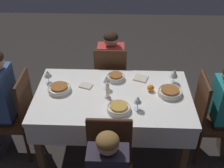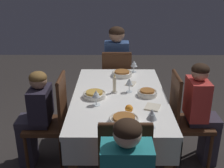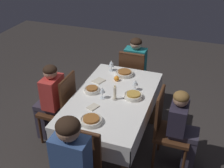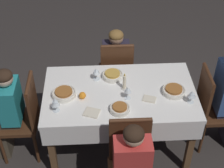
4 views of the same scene
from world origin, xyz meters
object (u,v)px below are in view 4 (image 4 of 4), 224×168
at_px(bowl_south, 120,108).
at_px(napkin_spare_side, 92,113).
at_px(bowl_west, 64,93).
at_px(bowl_north, 112,75).
at_px(wine_glass_north, 96,72).
at_px(candle_centerpiece, 124,83).
at_px(chair_east, 212,106).
at_px(chair_north, 116,71).
at_px(orange_fruit, 82,95).
at_px(bowl_east, 174,90).
at_px(chair_west, 24,116).
at_px(napkin_red_folded, 149,99).
at_px(wine_glass_south, 128,90).
at_px(chair_south, 130,163).
at_px(dining_table, 120,99).
at_px(wine_glass_east, 192,94).
at_px(wine_glass_west, 55,102).
at_px(person_child_teal, 6,111).

relative_size(bowl_south, napkin_spare_side, 1.10).
bearing_deg(bowl_west, bowl_north, 28.08).
bearing_deg(bowl_south, napkin_spare_side, -176.02).
distance_m(wine_glass_north, candle_centerpiece, 0.31).
distance_m(chair_east, chair_north, 1.12).
bearing_deg(orange_fruit, chair_east, 3.74).
bearing_deg(bowl_west, bowl_east, -0.85).
xyz_separation_m(wine_glass_north, napkin_spare_side, (-0.05, -0.47, -0.09)).
height_order(chair_west, napkin_red_folded, chair_west).
bearing_deg(wine_glass_south, chair_south, -91.73).
bearing_deg(napkin_red_folded, dining_table, 155.12).
xyz_separation_m(wine_glass_east, orange_fruit, (-0.99, 0.11, -0.06)).
bearing_deg(wine_glass_south, bowl_east, 7.13).
bearing_deg(candle_centerpiece, wine_glass_east, -20.58).
bearing_deg(napkin_red_folded, wine_glass_east, -8.49).
xyz_separation_m(chair_south, bowl_east, (0.46, 0.60, 0.28)).
height_order(wine_glass_east, candle_centerpiece, candle_centerpiece).
distance_m(dining_table, chair_west, 0.95).
distance_m(chair_west, bowl_south, 0.99).
bearing_deg(wine_glass_north, bowl_north, 9.38).
distance_m(chair_west, wine_glass_south, 1.06).
bearing_deg(wine_glass_west, bowl_east, 9.51).
relative_size(chair_east, napkin_spare_side, 5.72).
bearing_deg(bowl_west, person_child_teal, 179.80).
distance_m(bowl_north, napkin_red_folded, 0.47).
bearing_deg(chair_east, orange_fruit, 93.74).
relative_size(dining_table, wine_glass_north, 10.75).
bearing_deg(dining_table, wine_glass_south, -55.76).
distance_m(chair_north, chair_south, 1.28).
height_order(wine_glass_east, wine_glass_north, wine_glass_north).
relative_size(chair_north, bowl_south, 5.22).
bearing_deg(bowl_north, napkin_spare_side, -112.91).
relative_size(chair_north, wine_glass_west, 6.32).
bearing_deg(bowl_north, wine_glass_west, -139.64).
distance_m(chair_north, person_child_teal, 1.29).
relative_size(person_child_teal, wine_glass_south, 7.77).
xyz_separation_m(bowl_east, candle_centerpiece, (-0.46, 0.08, 0.04)).
height_order(dining_table, bowl_east, bowl_east).
distance_m(wine_glass_east, bowl_west, 1.17).
height_order(bowl_east, wine_glass_north, wine_glass_north).
height_order(person_child_teal, bowl_west, person_child_teal).
bearing_deg(chair_north, napkin_red_folded, 108.54).
distance_m(wine_glass_south, napkin_red_folded, 0.22).
bearing_deg(wine_glass_east, napkin_red_folded, 171.51).
xyz_separation_m(dining_table, bowl_west, (-0.52, -0.02, 0.12)).
xyz_separation_m(wine_glass_east, candle_centerpiece, (-0.59, 0.22, -0.02)).
height_order(bowl_north, bowl_south, same).
bearing_deg(bowl_north, wine_glass_north, -170.62).
xyz_separation_m(person_child_teal, wine_glass_east, (1.73, -0.16, 0.27)).
bearing_deg(candle_centerpiece, wine_glass_west, -157.11).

